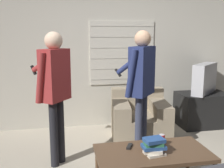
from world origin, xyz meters
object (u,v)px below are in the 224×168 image
Objects in this scene: person_right_standing at (141,78)px; armchair_beige at (139,120)px; soda_can at (162,140)px; tv at (205,79)px; coffee_table at (153,154)px; book_stack at (154,146)px; spare_remote at (129,146)px; person_left_standing at (54,83)px.

armchair_beige is at bearing 23.59° from person_right_standing.
person_right_standing is 0.90m from soda_can.
armchair_beige is at bearing -24.79° from tv.
person_right_standing is at bearing 91.90° from soda_can.
coffee_table is 9.30× the size of soda_can.
book_stack is 0.29m from spare_remote.
tv is 0.42× the size of person_right_standing.
coffee_table is 1.06m from person_right_standing.
tv is 2.45m from spare_remote.
soda_can is 0.94× the size of spare_remote.
armchair_beige is 7.69× the size of soda_can.
book_stack is (-1.60, -1.82, -0.35)m from tv.
armchair_beige is 1.23m from soda_can.
spare_remote is (-0.33, -0.68, -0.62)m from person_right_standing.
tv reaches higher than armchair_beige.
spare_remote is at bearing 76.76° from armchair_beige.
spare_remote is (-0.35, 0.02, -0.05)m from soda_can.
coffee_table is 0.26m from spare_remote.
person_right_standing is (0.12, 0.82, 0.67)m from coffee_table.
spare_remote is (-0.20, 0.20, -0.07)m from book_stack.
soda_can is at bearing 48.93° from book_stack.
coffee_table is 2.41m from tv.
tv is 5.54× the size of soda_can.
tv reaches higher than spare_remote.
person_left_standing is at bearing 32.55° from armchair_beige.
person_left_standing is 1.10m from person_right_standing.
tv is at bearing -18.01° from person_right_standing.
person_left_standing is 1.17m from spare_remote.
person_right_standing is at bearing -50.38° from person_left_standing.
soda_can is at bearing 24.07° from spare_remote.
tv is at bearing 69.59° from spare_remote.
coffee_table is at bearing 5.35° from tv.
coffee_table is 5.04× the size of book_stack.
armchair_beige is 1.29m from spare_remote.
armchair_beige reaches higher than soda_can.
book_stack is 1.85× the size of soda_can.
person_left_standing is 1.41m from soda_can.
spare_remote reaches higher than coffee_table.
person_left_standing is (-2.56, -0.98, 0.18)m from tv.
person_right_standing is at bearing 91.56° from spare_remote.
spare_remote is at bearing 176.57° from soda_can.
book_stack is at bearing -104.84° from coffee_table.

